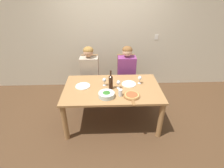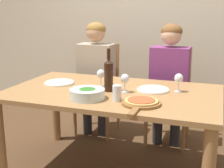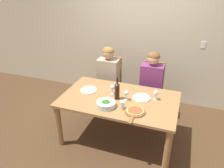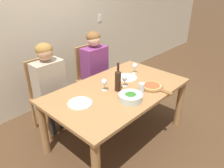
# 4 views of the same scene
# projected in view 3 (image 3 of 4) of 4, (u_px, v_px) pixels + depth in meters

# --- Properties ---
(ground_plane) EXTENTS (40.00, 40.00, 0.00)m
(ground_plane) POSITION_uv_depth(u_px,v_px,m) (118.00, 137.00, 3.55)
(ground_plane) COLOR #4C331E
(back_wall) EXTENTS (10.00, 0.06, 2.70)m
(back_wall) POSITION_uv_depth(u_px,v_px,m) (143.00, 34.00, 4.17)
(back_wall) COLOR beige
(back_wall) RESTS_ON ground
(dining_table) EXTENTS (1.71, 1.02, 0.73)m
(dining_table) POSITION_uv_depth(u_px,v_px,m) (119.00, 105.00, 3.27)
(dining_table) COLOR #9E7042
(dining_table) RESTS_ON ground
(chair_left) EXTENTS (0.42, 0.42, 0.99)m
(chair_left) POSITION_uv_depth(u_px,v_px,m) (110.00, 81.00, 4.18)
(chair_left) COLOR #9E7042
(chair_left) RESTS_ON ground
(chair_right) EXTENTS (0.42, 0.42, 0.99)m
(chair_right) POSITION_uv_depth(u_px,v_px,m) (152.00, 88.00, 3.95)
(chair_right) COLOR #9E7042
(chair_right) RESTS_ON ground
(person_woman) EXTENTS (0.47, 0.51, 1.24)m
(person_woman) POSITION_uv_depth(u_px,v_px,m) (108.00, 73.00, 3.99)
(person_woman) COLOR #28282D
(person_woman) RESTS_ON ground
(person_man) EXTENTS (0.47, 0.51, 1.24)m
(person_man) POSITION_uv_depth(u_px,v_px,m) (151.00, 80.00, 3.75)
(person_man) COLOR #28282D
(person_man) RESTS_ON ground
(wine_bottle) EXTENTS (0.07, 0.07, 0.35)m
(wine_bottle) POSITION_uv_depth(u_px,v_px,m) (117.00, 90.00, 3.15)
(wine_bottle) COLOR black
(wine_bottle) RESTS_ON dining_table
(broccoli_bowl) EXTENTS (0.26, 0.26, 0.08)m
(broccoli_bowl) POSITION_uv_depth(u_px,v_px,m) (106.00, 104.00, 3.01)
(broccoli_bowl) COLOR silver
(broccoli_bowl) RESTS_ON dining_table
(dinner_plate_left) EXTENTS (0.27, 0.27, 0.02)m
(dinner_plate_left) POSITION_uv_depth(u_px,v_px,m) (89.00, 90.00, 3.44)
(dinner_plate_left) COLOR silver
(dinner_plate_left) RESTS_ON dining_table
(dinner_plate_right) EXTENTS (0.27, 0.27, 0.02)m
(dinner_plate_right) POSITION_uv_depth(u_px,v_px,m) (142.00, 98.00, 3.22)
(dinner_plate_right) COLOR silver
(dinner_plate_right) RESTS_ON dining_table
(pizza_on_board) EXTENTS (0.28, 0.42, 0.04)m
(pizza_on_board) POSITION_uv_depth(u_px,v_px,m) (135.00, 112.00, 2.89)
(pizza_on_board) COLOR brown
(pizza_on_board) RESTS_ON dining_table
(wine_glass_left) EXTENTS (0.07, 0.07, 0.15)m
(wine_glass_left) POSITION_uv_depth(u_px,v_px,m) (112.00, 88.00, 3.29)
(wine_glass_left) COLOR silver
(wine_glass_left) RESTS_ON dining_table
(wine_glass_right) EXTENTS (0.07, 0.07, 0.15)m
(wine_glass_right) POSITION_uv_depth(u_px,v_px,m) (156.00, 93.00, 3.14)
(wine_glass_right) COLOR silver
(wine_glass_right) RESTS_ON dining_table
(wine_glass_centre) EXTENTS (0.07, 0.07, 0.15)m
(wine_glass_centre) POSITION_uv_depth(u_px,v_px,m) (126.00, 94.00, 3.13)
(wine_glass_centre) COLOR silver
(wine_glass_centre) RESTS_ON dining_table
(water_tumbler) EXTENTS (0.07, 0.07, 0.12)m
(water_tumbler) POSITION_uv_depth(u_px,v_px,m) (122.00, 105.00, 2.94)
(water_tumbler) COLOR silver
(water_tumbler) RESTS_ON dining_table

